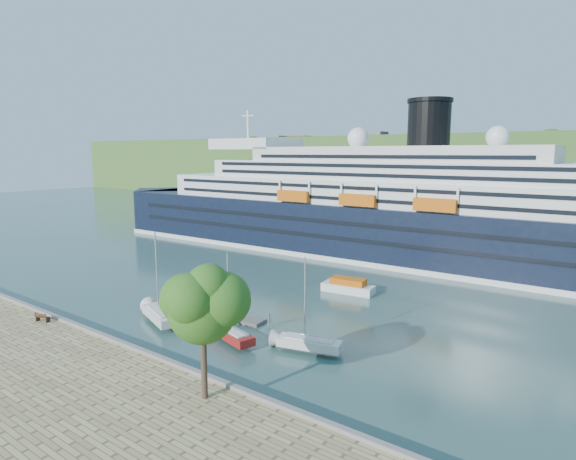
# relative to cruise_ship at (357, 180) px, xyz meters

# --- Properties ---
(ground) EXTENTS (400.00, 400.00, 0.00)m
(ground) POSITION_rel_cruise_ship_xyz_m (3.19, -52.13, -13.48)
(ground) COLOR #2B4D47
(ground) RESTS_ON ground
(far_hillside) EXTENTS (400.00, 50.00, 24.00)m
(far_hillside) POSITION_rel_cruise_ship_xyz_m (3.19, 92.87, -1.48)
(far_hillside) COLOR #366327
(far_hillside) RESTS_ON ground
(quay_coping) EXTENTS (220.00, 0.50, 0.30)m
(quay_coping) POSITION_rel_cruise_ship_xyz_m (3.19, -52.33, -12.33)
(quay_coping) COLOR slate
(quay_coping) RESTS_ON promenade
(cruise_ship) EXTENTS (120.46, 20.72, 26.95)m
(cruise_ship) POSITION_rel_cruise_ship_xyz_m (0.00, 0.00, 0.00)
(cruise_ship) COLOR black
(cruise_ship) RESTS_ON ground
(park_bench) EXTENTS (1.76, 1.11, 1.05)m
(park_bench) POSITION_rel_cruise_ship_xyz_m (-7.23, -53.67, -11.95)
(park_bench) COLOR #4D2516
(park_bench) RESTS_ON promenade
(promenade_tree) EXTENTS (6.51, 6.51, 10.79)m
(promenade_tree) POSITION_rel_cruise_ship_xyz_m (17.82, -54.54, -7.08)
(promenade_tree) COLOR #285516
(promenade_tree) RESTS_ON promenade
(floating_pontoon) EXTENTS (17.01, 4.16, 0.38)m
(floating_pontoon) POSITION_rel_cruise_ship_xyz_m (1.56, -39.82, -13.29)
(floating_pontoon) COLOR #67635B
(floating_pontoon) RESTS_ON ground
(sailboat_white_near) EXTENTS (7.66, 4.50, 9.57)m
(sailboat_white_near) POSITION_rel_cruise_ship_xyz_m (0.89, -45.07, -8.69)
(sailboat_white_near) COLOR silver
(sailboat_white_near) RESTS_ON ground
(sailboat_red) EXTENTS (6.83, 3.48, 8.50)m
(sailboat_red) POSITION_rel_cruise_ship_xyz_m (10.72, -44.32, -9.23)
(sailboat_red) COLOR maroon
(sailboat_red) RESTS_ON ground
(sailboat_white_far) EXTENTS (6.92, 3.55, 8.62)m
(sailboat_white_far) POSITION_rel_cruise_ship_xyz_m (18.09, -41.62, -9.17)
(sailboat_white_far) COLOR silver
(sailboat_white_far) RESTS_ON ground
(tender_launch) EXTENTS (7.25, 3.24, 1.94)m
(tender_launch) POSITION_rel_cruise_ship_xyz_m (11.28, -22.51, -12.51)
(tender_launch) COLOR #CA5A0B
(tender_launch) RESTS_ON ground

